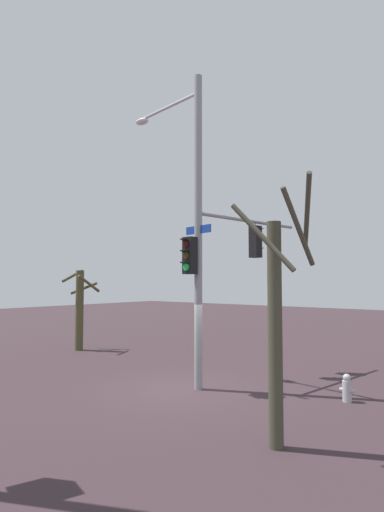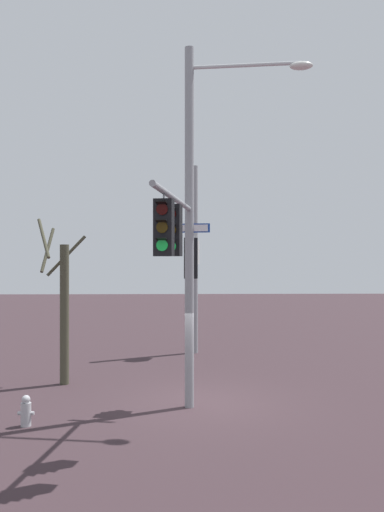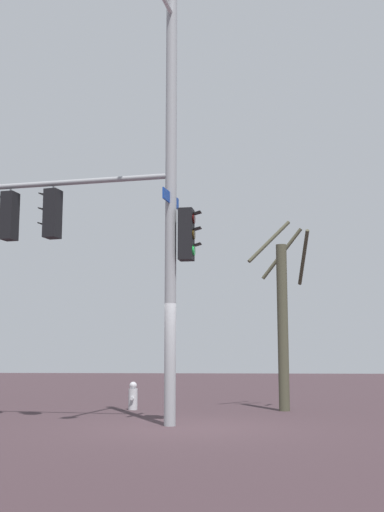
{
  "view_description": "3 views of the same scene",
  "coord_description": "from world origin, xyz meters",
  "views": [
    {
      "loc": [
        8.06,
        -9.65,
        3.19
      ],
      "look_at": [
        -0.02,
        0.48,
        3.97
      ],
      "focal_mm": 29.5,
      "sensor_mm": 36.0,
      "label": 1
    },
    {
      "loc": [
        0.61,
        14.02,
        4.02
      ],
      "look_at": [
        0.26,
        0.61,
        4.01
      ],
      "focal_mm": 36.22,
      "sensor_mm": 36.0,
      "label": 2
    },
    {
      "loc": [
        -13.19,
        -1.22,
        1.42
      ],
      "look_at": [
        0.52,
        -0.09,
        3.53
      ],
      "focal_mm": 45.67,
      "sensor_mm": 36.0,
      "label": 3
    }
  ],
  "objects": [
    {
      "name": "bare_tree_behind_pole",
      "position": [
        4.23,
        -2.21,
        2.45
      ],
      "size": [
        1.49,
        1.64,
        5.2
      ],
      "color": "#434131",
      "rests_on": "ground"
    },
    {
      "name": "ground_plane",
      "position": [
        0.0,
        0.0,
        0.0
      ],
      "size": [
        80.0,
        80.0,
        0.0
      ],
      "primitive_type": "plane",
      "color": "#39292E"
    },
    {
      "name": "fire_hydrant",
      "position": [
        4.21,
        1.78,
        0.34
      ],
      "size": [
        0.38,
        0.24,
        0.73
      ],
      "color": "#B2B2B7",
      "rests_on": "ground"
    },
    {
      "name": "main_signal_pole_assembly",
      "position": [
        0.3,
        1.24,
        4.94
      ],
      "size": [
        4.0,
        5.53,
        9.54
      ],
      "rotation": [
        0.0,
        0.0,
        1.42
      ],
      "color": "gray",
      "rests_on": "ground"
    }
  ]
}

